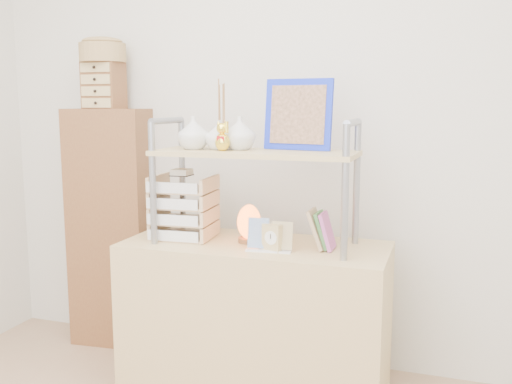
% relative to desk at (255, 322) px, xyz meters
% --- Properties ---
extents(desk, '(1.20, 0.50, 0.75)m').
position_rel_desk_xyz_m(desk, '(0.00, 0.00, 0.00)').
color(desk, tan).
rests_on(desk, ground).
extents(cabinet, '(0.47, 0.28, 1.35)m').
position_rel_desk_xyz_m(cabinet, '(-0.99, 0.37, 0.30)').
color(cabinet, brown).
rests_on(cabinet, ground).
extents(hutch, '(0.90, 0.34, 0.74)m').
position_rel_desk_xyz_m(hutch, '(-0.05, 0.01, 0.81)').
color(hutch, gray).
rests_on(hutch, desk).
extents(letter_tray, '(0.28, 0.27, 0.33)m').
position_rel_desk_xyz_m(letter_tray, '(-0.36, 0.00, 0.51)').
color(letter_tray, tan).
rests_on(letter_tray, desk).
extents(salt_lamp, '(0.12, 0.11, 0.18)m').
position_rel_desk_xyz_m(salt_lamp, '(-0.03, 0.01, 0.46)').
color(salt_lamp, brown).
rests_on(salt_lamp, desk).
extents(desk_clock, '(0.09, 0.06, 0.12)m').
position_rel_desk_xyz_m(desk_clock, '(0.11, -0.11, 0.43)').
color(desk_clock, tan).
rests_on(desk_clock, desk).
extents(postcard_stand, '(0.20, 0.07, 0.14)m').
position_rel_desk_xyz_m(postcard_stand, '(0.10, -0.11, 0.42)').
color(postcard_stand, white).
rests_on(postcard_stand, desk).
extents(drawer_chest, '(0.20, 0.16, 0.25)m').
position_rel_desk_xyz_m(drawer_chest, '(-0.99, 0.35, 1.10)').
color(drawer_chest, brown).
rests_on(drawer_chest, cabinet).
extents(woven_basket, '(0.25, 0.25, 0.10)m').
position_rel_desk_xyz_m(woven_basket, '(-0.99, 0.35, 1.28)').
color(woven_basket, olive).
rests_on(woven_basket, drawer_chest).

